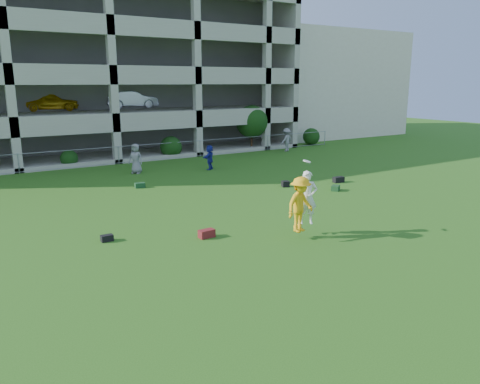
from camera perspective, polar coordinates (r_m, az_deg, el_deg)
ground at (r=15.35m, az=8.34°, el=-6.95°), size 100.00×100.00×0.00m
stucco_building at (r=50.65m, az=7.76°, el=12.87°), size 16.00×14.00×10.00m
bystander_c at (r=28.18m, az=-12.59°, el=3.99°), size 0.99×1.01×1.75m
bystander_d at (r=28.83m, az=-3.72°, el=4.25°), size 1.33×1.28×1.51m
bystander_f at (r=36.61m, az=5.68°, el=6.35°), size 1.28×0.93×1.78m
bag_red_a at (r=16.33m, az=-4.09°, el=-5.07°), size 0.56×0.33×0.28m
bag_black_b at (r=16.55m, az=-15.91°, el=-5.42°), size 0.40×0.25×0.22m
bag_green_c at (r=23.69m, az=11.57°, el=0.48°), size 0.61×0.57×0.26m
crate_d at (r=24.18m, az=5.56°, el=0.99°), size 0.44×0.44×0.30m
bag_black_e at (r=25.67m, az=11.91°, el=1.49°), size 0.63×0.36×0.30m
bag_green_g at (r=24.41m, az=-12.11°, el=0.82°), size 0.53×0.36×0.25m
frisbee_contest at (r=16.12m, az=7.59°, el=-1.29°), size 1.60×1.10×2.42m
parking_garage at (r=39.71m, az=-19.07°, el=13.66°), size 30.00×14.00×12.00m
fence at (r=31.67m, az=-14.58°, el=4.40°), size 36.06×0.06×1.20m
shrub_row at (r=33.86m, az=-7.60°, el=6.79°), size 34.38×2.52×3.50m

